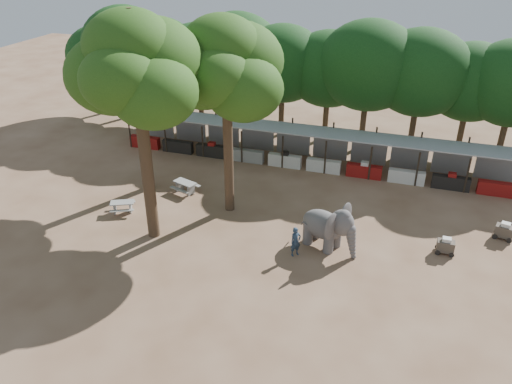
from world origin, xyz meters
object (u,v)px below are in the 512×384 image
(cart_front, at_px, (446,246))
(cart_back, at_px, (504,231))
(yard_tree_left, at_px, (136,62))
(yard_tree_center, at_px, (135,69))
(yard_tree_back, at_px, (225,68))
(picnic_table_near, at_px, (123,205))
(handler, at_px, (296,242))
(picnic_table_far, at_px, (185,186))
(elephant, at_px, (329,226))

(cart_front, distance_m, cart_back, 3.95)
(yard_tree_left, xyz_separation_m, yard_tree_center, (3.00, -5.00, 1.01))
(yard_tree_center, height_order, cart_front, yard_tree_center)
(yard_tree_center, height_order, yard_tree_back, yard_tree_center)
(yard_tree_back, xyz_separation_m, picnic_table_near, (-5.84, -2.53, -8.09))
(yard_tree_back, relative_size, handler, 6.93)
(yard_tree_center, xyz_separation_m, handler, (8.09, 0.36, -8.39))
(yard_tree_left, bearing_deg, picnic_table_far, -1.50)
(yard_tree_left, xyz_separation_m, elephant, (12.57, -3.40, -6.91))
(yard_tree_back, distance_m, cart_front, 14.95)
(handler, xyz_separation_m, picnic_table_near, (-10.93, 1.11, -0.37))
(yard_tree_center, height_order, picnic_table_far, yard_tree_center)
(picnic_table_far, bearing_deg, cart_back, 20.07)
(yard_tree_center, distance_m, yard_tree_back, 5.04)
(handler, relative_size, picnic_table_far, 0.89)
(yard_tree_back, xyz_separation_m, cart_front, (12.53, -1.07, -8.08))
(yard_tree_left, bearing_deg, handler, -22.73)
(yard_tree_left, height_order, yard_tree_back, yard_tree_back)
(handler, xyz_separation_m, picnic_table_far, (-8.43, 4.57, -0.33))
(picnic_table_near, bearing_deg, elephant, -24.34)
(yard_tree_back, height_order, picnic_table_near, yard_tree_back)
(elephant, distance_m, cart_back, 9.84)
(elephant, relative_size, cart_back, 3.01)
(picnic_table_near, relative_size, picnic_table_far, 0.96)
(yard_tree_center, xyz_separation_m, picnic_table_far, (-0.34, 4.93, -8.72))
(cart_back, bearing_deg, yard_tree_back, -160.55)
(picnic_table_far, bearing_deg, yard_tree_back, 3.08)
(yard_tree_left, height_order, yard_tree_center, yard_tree_center)
(yard_tree_center, relative_size, picnic_table_far, 6.51)
(cart_back, bearing_deg, yard_tree_center, -149.50)
(yard_tree_center, height_order, elephant, yard_tree_center)
(yard_tree_center, relative_size, yard_tree_back, 1.06)
(handler, bearing_deg, cart_back, -20.74)
(handler, distance_m, picnic_table_far, 9.59)
(elephant, relative_size, cart_front, 3.57)
(yard_tree_left, xyz_separation_m, picnic_table_near, (0.16, -3.53, -7.75))
(yard_tree_left, xyz_separation_m, handler, (11.09, -4.64, -7.38))
(cart_front, bearing_deg, elephant, -167.78)
(yard_tree_left, distance_m, picnic_table_near, 8.52)
(yard_tree_center, bearing_deg, picnic_table_far, 93.96)
(picnic_table_near, relative_size, cart_back, 1.55)
(yard_tree_left, distance_m, yard_tree_center, 5.92)
(yard_tree_center, xyz_separation_m, cart_back, (18.61, 5.40, -8.72))
(elephant, height_order, cart_back, elephant)
(cart_front, bearing_deg, picnic_table_far, 172.51)
(handler, height_order, cart_back, handler)
(cart_front, height_order, cart_back, cart_back)
(picnic_table_far, bearing_deg, handler, -9.86)
(yard_tree_center, bearing_deg, cart_front, 10.69)
(yard_tree_back, bearing_deg, yard_tree_center, -126.86)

